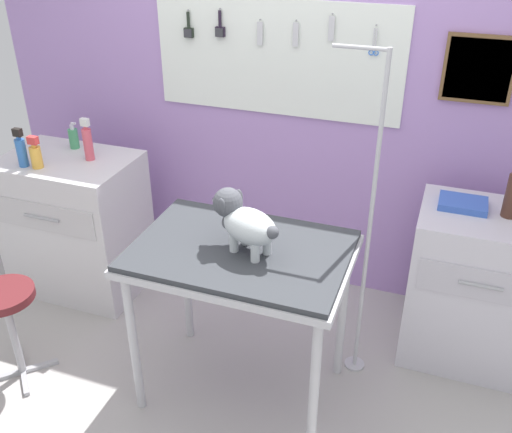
{
  "coord_description": "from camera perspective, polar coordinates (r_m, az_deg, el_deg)",
  "views": [
    {
      "loc": [
        0.89,
        -1.92,
        2.29
      ],
      "look_at": [
        0.13,
        0.19,
        1.03
      ],
      "focal_mm": 40.2,
      "sensor_mm": 36.0,
      "label": 1
    }
  ],
  "objects": [
    {
      "name": "spray_bottle_short",
      "position": [
        3.54,
        -21.07,
        5.77
      ],
      "size": [
        0.06,
        0.06,
        0.19
      ],
      "color": "gold",
      "rests_on": "counter_left"
    },
    {
      "name": "grooming_table",
      "position": [
        2.67,
        -1.51,
        -4.71
      ],
      "size": [
        1.01,
        0.7,
        0.88
      ],
      "color": "#B7B7BC",
      "rests_on": "ground"
    },
    {
      "name": "grooming_arm",
      "position": [
        2.85,
        10.94,
        -2.3
      ],
      "size": [
        0.3,
        0.11,
        1.74
      ],
      "color": "#B7B7BC",
      "rests_on": "ground"
    },
    {
      "name": "rear_wall_panel",
      "position": [
        3.5,
        4.1,
        10.5
      ],
      "size": [
        4.0,
        0.11,
        2.3
      ],
      "color": "#A881C5",
      "rests_on": "ground"
    },
    {
      "name": "conditioner_bottle",
      "position": [
        3.58,
        -22.32,
        6.12
      ],
      "size": [
        0.06,
        0.06,
        0.23
      ],
      "color": "#306AB9",
      "rests_on": "counter_left"
    },
    {
      "name": "detangler_spray",
      "position": [
        3.54,
        -16.4,
        7.13
      ],
      "size": [
        0.06,
        0.06,
        0.26
      ],
      "color": "#DB5363",
      "rests_on": "counter_left"
    },
    {
      "name": "dog",
      "position": [
        2.53,
        -1.27,
        -0.44
      ],
      "size": [
        0.37,
        0.26,
        0.27
      ],
      "color": "silver",
      "rests_on": "grooming_table"
    },
    {
      "name": "stool",
      "position": [
        3.22,
        -23.59,
        -8.4
      ],
      "size": [
        0.31,
        0.31,
        0.55
      ],
      "color": "#9E9EA3",
      "rests_on": "ground"
    },
    {
      "name": "counter_left",
      "position": [
        3.83,
        -17.41,
        -0.72
      ],
      "size": [
        0.8,
        0.58,
        0.91
      ],
      "color": "silver",
      "rests_on": "ground"
    },
    {
      "name": "ground",
      "position": [
        3.13,
        -3.63,
        -18.26
      ],
      "size": [
        4.4,
        4.0,
        0.04
      ],
      "primitive_type": "cube",
      "color": "#A5A19D"
    },
    {
      "name": "cabinet_right",
      "position": [
        3.32,
        20.92,
        -6.58
      ],
      "size": [
        0.68,
        0.54,
        0.89
      ],
      "color": "silver",
      "rests_on": "ground"
    },
    {
      "name": "pump_bottle_white",
      "position": [
        3.76,
        -17.69,
        7.46
      ],
      "size": [
        0.06,
        0.06,
        0.17
      ],
      "color": "#429862",
      "rests_on": "counter_left"
    },
    {
      "name": "supply_tray",
      "position": [
        3.12,
        19.9,
        1.22
      ],
      "size": [
        0.24,
        0.18,
        0.04
      ],
      "color": "blue",
      "rests_on": "cabinet_right"
    }
  ]
}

